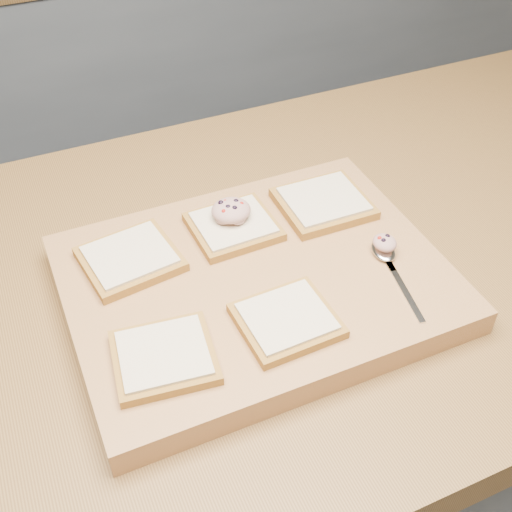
{
  "coord_description": "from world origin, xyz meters",
  "views": [
    {
      "loc": [
        -0.38,
        -0.61,
        1.52
      ],
      "look_at": [
        -0.14,
        -0.06,
        0.97
      ],
      "focal_mm": 45.0,
      "sensor_mm": 36.0,
      "label": 1
    }
  ],
  "objects_px": {
    "bread_far_center": "(233,226)",
    "spoon": "(386,256)",
    "tuna_salad_dollop": "(231,210)",
    "cutting_board": "(256,283)"
  },
  "relations": [
    {
      "from": "bread_far_center",
      "to": "tuna_salad_dollop",
      "type": "bearing_deg",
      "value": 85.89
    },
    {
      "from": "bread_far_center",
      "to": "tuna_salad_dollop",
      "type": "height_order",
      "value": "tuna_salad_dollop"
    },
    {
      "from": "bread_far_center",
      "to": "tuna_salad_dollop",
      "type": "xyz_separation_m",
      "value": [
        0.0,
        0.01,
        0.02
      ]
    },
    {
      "from": "cutting_board",
      "to": "spoon",
      "type": "height_order",
      "value": "spoon"
    },
    {
      "from": "cutting_board",
      "to": "bread_far_center",
      "type": "distance_m",
      "value": 0.1
    },
    {
      "from": "cutting_board",
      "to": "tuna_salad_dollop",
      "type": "bearing_deg",
      "value": 86.41
    },
    {
      "from": "bread_far_center",
      "to": "spoon",
      "type": "distance_m",
      "value": 0.21
    },
    {
      "from": "bread_far_center",
      "to": "tuna_salad_dollop",
      "type": "distance_m",
      "value": 0.02
    },
    {
      "from": "bread_far_center",
      "to": "tuna_salad_dollop",
      "type": "relative_size",
      "value": 2.13
    },
    {
      "from": "spoon",
      "to": "bread_far_center",
      "type": "bearing_deg",
      "value": 140.21
    }
  ]
}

